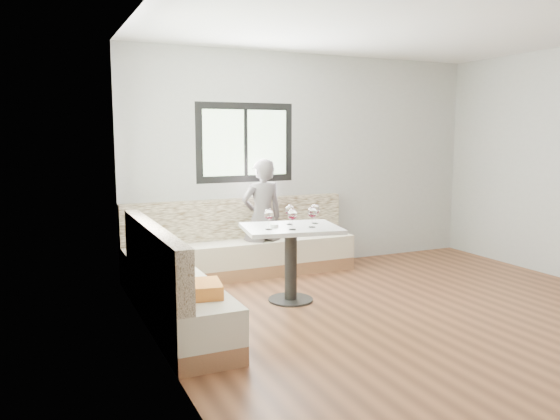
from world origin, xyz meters
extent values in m
cube|color=brown|center=(0.00, 0.00, 0.00)|extent=(5.00, 5.00, 0.01)
cube|color=white|center=(0.00, 0.00, 2.80)|extent=(5.00, 5.00, 0.01)
cube|color=#B7B7B2|center=(0.00, 2.50, 1.40)|extent=(5.00, 0.01, 2.80)
cube|color=#B7B7B2|center=(-2.50, 0.00, 1.40)|extent=(0.01, 5.00, 2.80)
cube|color=black|center=(-0.90, 2.49, 1.65)|extent=(1.30, 0.02, 1.00)
cube|color=black|center=(-2.49, 0.90, 1.65)|extent=(0.02, 1.30, 1.00)
cube|color=#96613B|center=(-1.05, 2.23, 0.08)|extent=(2.90, 0.55, 0.16)
cube|color=beige|center=(-1.05, 2.23, 0.30)|extent=(2.90, 0.55, 0.29)
cube|color=beige|center=(-1.05, 2.43, 0.70)|extent=(2.90, 0.14, 0.50)
cube|color=#96613B|center=(-2.23, 0.82, 0.08)|extent=(0.55, 2.25, 0.16)
cube|color=beige|center=(-2.23, 0.82, 0.30)|extent=(0.55, 2.25, 0.29)
cube|color=beige|center=(-2.43, 0.82, 0.70)|extent=(0.14, 2.25, 0.50)
cube|color=#E05D2D|center=(-2.20, 0.20, 0.51)|extent=(0.43, 0.43, 0.11)
cylinder|color=black|center=(-0.95, 1.07, 0.01)|extent=(0.48, 0.48, 0.02)
cylinder|color=black|center=(-0.95, 1.07, 0.38)|extent=(0.13, 0.13, 0.76)
cube|color=silver|center=(-0.95, 1.07, 0.78)|extent=(1.10, 0.92, 0.04)
imported|color=#5D5456|center=(-0.81, 2.16, 0.73)|extent=(0.54, 0.36, 1.46)
cylinder|color=white|center=(-1.13, 1.08, 0.82)|extent=(0.09, 0.09, 0.03)
sphere|color=black|center=(-1.12, 1.09, 0.83)|extent=(0.02, 0.02, 0.02)
sphere|color=black|center=(-1.14, 1.08, 0.83)|extent=(0.02, 0.02, 0.02)
sphere|color=black|center=(-1.13, 1.07, 0.83)|extent=(0.02, 0.02, 0.02)
cylinder|color=white|center=(-1.24, 0.97, 0.81)|extent=(0.07, 0.07, 0.01)
cylinder|color=white|center=(-1.24, 0.97, 0.86)|extent=(0.01, 0.01, 0.09)
ellipsoid|color=white|center=(-1.24, 0.97, 0.96)|extent=(0.10, 0.10, 0.12)
cylinder|color=#4C0411|center=(-1.24, 0.97, 0.93)|extent=(0.07, 0.07, 0.02)
cylinder|color=white|center=(-1.02, 0.87, 0.81)|extent=(0.07, 0.07, 0.01)
cylinder|color=white|center=(-1.02, 0.87, 0.86)|extent=(0.01, 0.01, 0.09)
ellipsoid|color=white|center=(-1.02, 0.87, 0.96)|extent=(0.10, 0.10, 0.12)
cylinder|color=#4C0411|center=(-1.02, 0.87, 0.93)|extent=(0.07, 0.07, 0.02)
cylinder|color=white|center=(-0.77, 0.92, 0.81)|extent=(0.07, 0.07, 0.01)
cylinder|color=white|center=(-0.77, 0.92, 0.86)|extent=(0.01, 0.01, 0.09)
ellipsoid|color=white|center=(-0.77, 0.92, 0.96)|extent=(0.10, 0.10, 0.12)
cylinder|color=#4C0411|center=(-0.77, 0.92, 0.93)|extent=(0.07, 0.07, 0.02)
cylinder|color=white|center=(-0.91, 1.16, 0.81)|extent=(0.07, 0.07, 0.01)
cylinder|color=white|center=(-0.91, 1.16, 0.86)|extent=(0.01, 0.01, 0.09)
ellipsoid|color=white|center=(-0.91, 1.16, 0.96)|extent=(0.10, 0.10, 0.12)
cylinder|color=#4C0411|center=(-0.91, 1.16, 0.93)|extent=(0.07, 0.07, 0.02)
cylinder|color=white|center=(-0.63, 1.11, 0.81)|extent=(0.07, 0.07, 0.01)
cylinder|color=white|center=(-0.63, 1.11, 0.86)|extent=(0.01, 0.01, 0.09)
ellipsoid|color=white|center=(-0.63, 1.11, 0.96)|extent=(0.10, 0.10, 0.12)
cylinder|color=#4C0411|center=(-0.63, 1.11, 0.93)|extent=(0.07, 0.07, 0.02)
camera|label=1|loc=(-3.38, -4.00, 1.76)|focal=35.00mm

